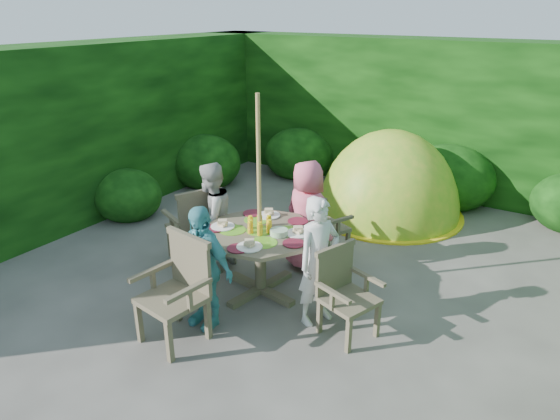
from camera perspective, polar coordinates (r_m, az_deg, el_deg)
The scene contains 13 objects.
ground at distance 5.91m, azimuth 3.88°, elevation -7.98°, with size 60.00×60.00×0.00m, color #4B4843.
hedge_enclosure at distance 6.55m, azimuth 9.88°, elevation 6.68°, with size 9.00×9.00×2.50m.
patio_table at distance 5.38m, azimuth -2.26°, elevation -3.53°, with size 1.48×1.48×0.90m.
parasol_pole at distance 5.20m, azimuth -2.38°, elevation 1.15°, with size 0.04×0.04×2.20m, color olive.
garden_chair_right at distance 4.86m, azimuth 7.33°, elevation -9.17°, with size 0.59×0.62×0.84m.
garden_chair_left at distance 6.18m, azimuth -9.72°, elevation -1.59°, with size 0.68×0.72×0.95m.
garden_chair_back at distance 6.23m, azimuth 4.72°, elevation -1.58°, with size 0.66×0.63×0.87m.
garden_chair_front at distance 4.81m, azimuth -11.54°, elevation -8.77°, with size 0.65×0.60×0.98m.
child_right at distance 4.90m, azimuth 4.44°, elevation -5.89°, with size 0.48×0.32×1.33m, color silver.
child_left at distance 5.91m, azimuth -7.87°, elevation -0.91°, with size 0.65×0.50×1.33m, color #A9A8A3.
child_back at distance 5.91m, azimuth 3.12°, elevation -0.66°, with size 0.66×0.43×1.34m, color #E65F7B.
child_front at distance 4.91m, azimuth -8.88°, elevation -6.44°, with size 0.74×0.31×1.27m, color teal.
dome_tent at distance 7.89m, azimuth 12.06°, elevation -0.39°, with size 2.28×2.28×2.60m.
Camera 1 is at (2.41, -4.51, 2.96)m, focal length 32.00 mm.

